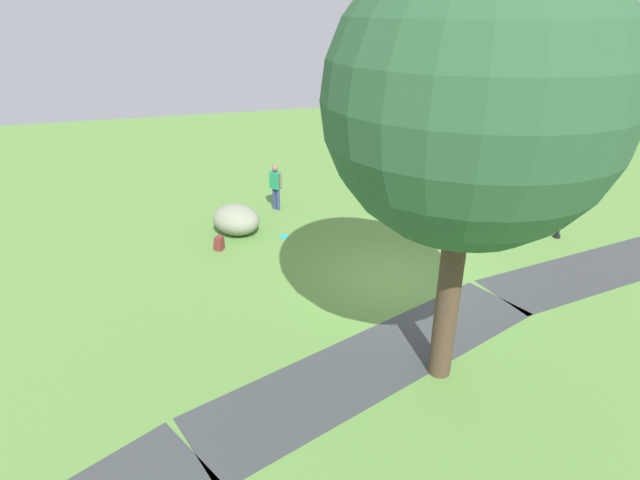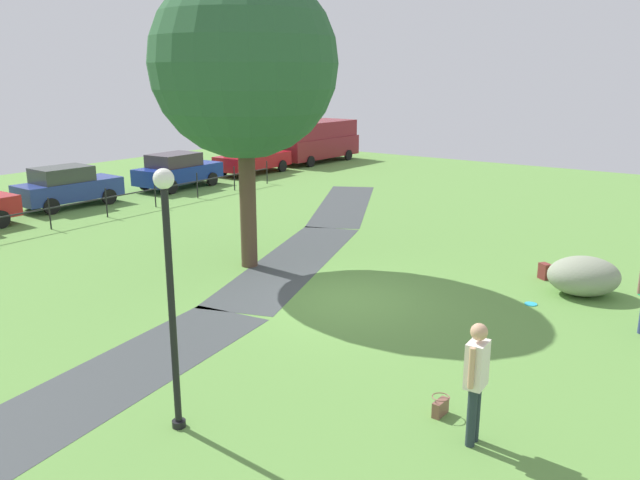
# 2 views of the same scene
# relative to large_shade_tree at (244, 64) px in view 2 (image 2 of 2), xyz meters

# --- Properties ---
(ground_plane) EXTENTS (48.00, 48.00, 0.00)m
(ground_plane) POSITION_rel_large_shade_tree_xyz_m (-0.73, -3.44, -5.20)
(ground_plane) COLOR #5D9040
(footpath_segment_near) EXTENTS (8.18, 2.91, 0.01)m
(footpath_segment_near) POSITION_rel_large_shade_tree_xyz_m (-6.77, -2.56, -5.19)
(footpath_segment_near) COLOR #3B4041
(footpath_segment_near) RESTS_ON ground
(footpath_segment_mid) EXTENTS (8.16, 4.36, 0.01)m
(footpath_segment_mid) POSITION_rel_large_shade_tree_xyz_m (0.97, -0.70, -5.19)
(footpath_segment_mid) COLOR #3B4041
(footpath_segment_mid) RESTS_ON ground
(footpath_segment_far) EXTENTS (7.94, 5.33, 0.01)m
(footpath_segment_far) POSITION_rel_large_shade_tree_xyz_m (8.30, 2.46, -5.19)
(footpath_segment_far) COLOR #3B4041
(footpath_segment_far) RESTS_ON ground
(large_shade_tree) EXTENTS (4.69, 4.69, 7.57)m
(large_shade_tree) POSITION_rel_large_shade_tree_xyz_m (0.00, 0.00, 0.00)
(large_shade_tree) COLOR #4E3A2A
(large_shade_tree) RESTS_ON ground
(lamp_post) EXTENTS (0.28, 0.28, 3.79)m
(lamp_post) POSITION_rel_large_shade_tree_xyz_m (-6.62, -4.52, -2.87)
(lamp_post) COLOR black
(lamp_post) RESTS_ON ground
(lawn_boulder) EXTENTS (1.97, 2.07, 0.91)m
(lawn_boulder) POSITION_rel_large_shade_tree_xyz_m (2.77, -7.82, -4.74)
(lawn_boulder) COLOR gray
(lawn_boulder) RESTS_ON ground
(woman_with_handbag) EXTENTS (0.52, 0.26, 1.78)m
(woman_with_handbag) POSITION_rel_large_shade_tree_xyz_m (-4.53, -8.16, -4.16)
(woman_with_handbag) COLOR #233036
(woman_with_handbag) RESTS_ON ground
(handbag_on_grass) EXTENTS (0.33, 0.29, 0.31)m
(handbag_on_grass) POSITION_rel_large_shade_tree_xyz_m (-4.10, -7.48, -5.06)
(handbag_on_grass) COLOR brown
(handbag_on_grass) RESTS_ON ground
(backpack_by_boulder) EXTENTS (0.35, 0.34, 0.40)m
(backpack_by_boulder) POSITION_rel_large_shade_tree_xyz_m (3.45, -6.75, -5.00)
(backpack_by_boulder) COLOR maroon
(backpack_by_boulder) RESTS_ON ground
(frisbee_on_grass) EXTENTS (0.27, 0.27, 0.02)m
(frisbee_on_grass) POSITION_rel_large_shade_tree_xyz_m (1.43, -7.07, -5.19)
(frisbee_on_grass) COLOR #26ABCB
(frisbee_on_grass) RESTS_ON ground
(park_fence) EXTENTS (22.05, 0.05, 1.05)m
(park_fence) POSITION_rel_large_shade_tree_xyz_m (-0.73, 8.06, -4.58)
(park_fence) COLOR #232326
(park_fence) RESTS_ON ground
(parked_hatchback_blue) EXTENTS (3.94, 1.86, 1.56)m
(parked_hatchback_blue) POSITION_rel_large_shade_tree_xyz_m (1.75, 10.80, -4.39)
(parked_hatchback_blue) COLOR navy
(parked_hatchback_blue) RESTS_ON ground
(parked_sedan_grey) EXTENTS (4.11, 1.90, 1.56)m
(parked_sedan_grey) POSITION_rel_large_shade_tree_xyz_m (7.03, 10.49, -4.39)
(parked_sedan_grey) COLOR navy
(parked_sedan_grey) RESTS_ON ground
(parked_suv_orange) EXTENTS (4.27, 1.92, 1.56)m
(parked_suv_orange) POSITION_rel_large_shade_tree_xyz_m (12.11, 10.59, -4.39)
(parked_suv_orange) COLOR #B0141F
(parked_suv_orange) RESTS_ON ground
(delivery_van) EXTENTS (5.82, 2.85, 2.30)m
(delivery_van) POSITION_rel_large_shade_tree_xyz_m (17.58, 10.79, -3.93)
(delivery_van) COLOR maroon
(delivery_van) RESTS_ON ground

